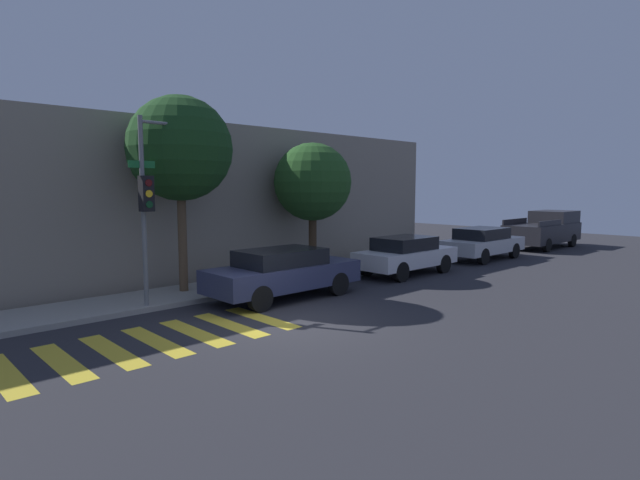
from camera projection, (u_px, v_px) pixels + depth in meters
The scene contains 11 objects.
ground_plane at pixel (291, 322), 11.91m from camera, with size 60.00×60.00×0.00m, color #28282D.
sidewalk at pixel (198, 292), 15.02m from camera, with size 26.00×2.22×0.14m, color gray.
building_row at pixel (133, 202), 18.00m from camera, with size 26.00×6.00×5.40m, color gray.
crosswalk at pixel (156, 341), 10.43m from camera, with size 5.91×2.60×0.00m.
traffic_light_pole at pixel (160, 182), 12.93m from camera, with size 2.34×0.56×5.01m.
sedan_near_corner at pixel (283, 272), 14.37m from camera, with size 4.65×1.80×1.45m.
sedan_middle at pixel (406, 254), 18.35m from camera, with size 4.24×1.75×1.40m.
sedan_far_end at pixel (482, 243), 22.20m from camera, with size 4.52×1.82×1.42m.
pickup_truck at pixel (545, 229), 26.71m from camera, with size 5.31×2.10×1.93m.
tree_near_corner at pixel (180, 149), 14.43m from camera, with size 3.04×3.04×5.85m.
tree_midblock at pixel (313, 182), 18.10m from camera, with size 2.83×2.83×4.82m.
Camera 1 is at (-7.49, -8.94, 3.21)m, focal length 28.00 mm.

